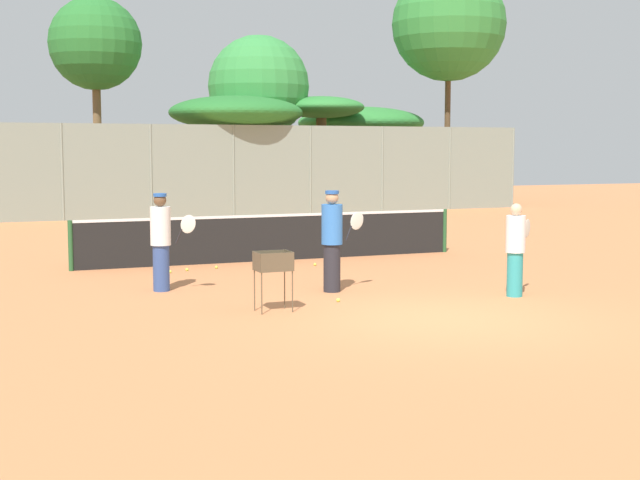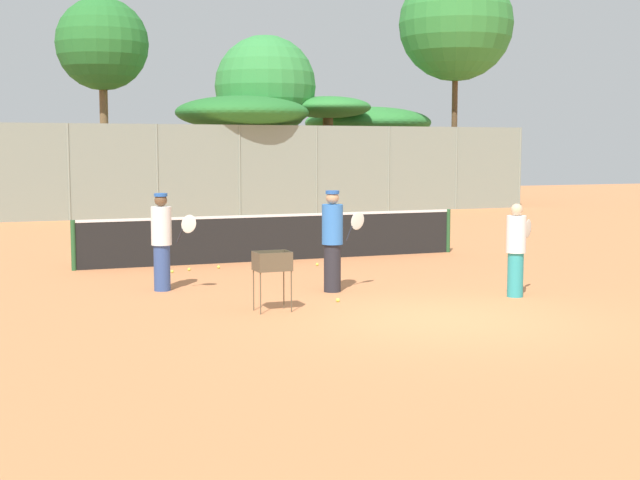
{
  "view_description": "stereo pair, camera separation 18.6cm",
  "coord_description": "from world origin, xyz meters",
  "px_view_note": "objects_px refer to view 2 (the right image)",
  "views": [
    {
      "loc": [
        -6.73,
        -11.58,
        2.58
      ],
      "look_at": [
        -0.92,
        2.56,
        1.0
      ],
      "focal_mm": 50.0,
      "sensor_mm": 36.0,
      "label": 1
    },
    {
      "loc": [
        -6.56,
        -11.65,
        2.58
      ],
      "look_at": [
        -0.92,
        2.56,
        1.0
      ],
      "focal_mm": 50.0,
      "sensor_mm": 36.0,
      "label": 2
    }
  ],
  "objects_px": {
    "tennis_net": "(276,236)",
    "player_yellow_shirt": "(333,240)",
    "player_white_outfit": "(516,249)",
    "ball_cart": "(273,266)",
    "player_red_cap": "(162,240)"
  },
  "relations": [
    {
      "from": "player_white_outfit",
      "to": "player_red_cap",
      "type": "relative_size",
      "value": 0.92
    },
    {
      "from": "ball_cart",
      "to": "player_red_cap",
      "type": "bearing_deg",
      "value": 114.51
    },
    {
      "from": "tennis_net",
      "to": "ball_cart",
      "type": "xyz_separation_m",
      "value": [
        -2.1,
        -6.03,
        0.17
      ]
    },
    {
      "from": "player_white_outfit",
      "to": "player_yellow_shirt",
      "type": "height_order",
      "value": "player_yellow_shirt"
    },
    {
      "from": "player_white_outfit",
      "to": "ball_cart",
      "type": "relative_size",
      "value": 1.7
    },
    {
      "from": "player_white_outfit",
      "to": "tennis_net",
      "type": "bearing_deg",
      "value": 76.7
    },
    {
      "from": "player_red_cap",
      "to": "tennis_net",
      "type": "bearing_deg",
      "value": 84.1
    },
    {
      "from": "tennis_net",
      "to": "player_yellow_shirt",
      "type": "height_order",
      "value": "player_yellow_shirt"
    },
    {
      "from": "tennis_net",
      "to": "player_white_outfit",
      "type": "distance_m",
      "value": 6.68
    },
    {
      "from": "player_red_cap",
      "to": "player_yellow_shirt",
      "type": "xyz_separation_m",
      "value": [
        2.83,
        -1.24,
        0.03
      ]
    },
    {
      "from": "tennis_net",
      "to": "player_red_cap",
      "type": "relative_size",
      "value": 5.16
    },
    {
      "from": "player_white_outfit",
      "to": "player_yellow_shirt",
      "type": "relative_size",
      "value": 0.89
    },
    {
      "from": "player_white_outfit",
      "to": "player_yellow_shirt",
      "type": "xyz_separation_m",
      "value": [
        -2.75,
        1.68,
        0.11
      ]
    },
    {
      "from": "player_red_cap",
      "to": "player_yellow_shirt",
      "type": "distance_m",
      "value": 3.09
    },
    {
      "from": "tennis_net",
      "to": "player_yellow_shirt",
      "type": "distance_m",
      "value": 4.64
    }
  ]
}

